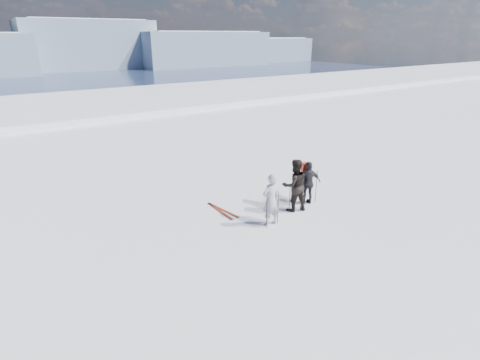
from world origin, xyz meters
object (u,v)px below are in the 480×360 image
object	(u,v)px
skier_dark	(294,185)
skier_grey	(271,200)
skier_pack	(308,183)
skis_loose	(221,211)

from	to	relation	value
skier_dark	skier_grey	bearing A→B (deg)	32.53
skier_dark	skier_pack	size ratio (longest dim) A/B	1.17
skier_grey	skier_pack	distance (m)	2.35
skier_pack	skier_dark	bearing A→B (deg)	29.49
skier_grey	skis_loose	size ratio (longest dim) A/B	1.09
skier_pack	skis_loose	distance (m)	3.46
skier_grey	skier_pack	size ratio (longest dim) A/B	1.09
skis_loose	skier_dark	bearing A→B (deg)	-31.70
skier_dark	skier_pack	world-z (taller)	skier_dark
skier_dark	skier_pack	xyz separation A→B (m)	(0.84, 0.14, -0.14)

